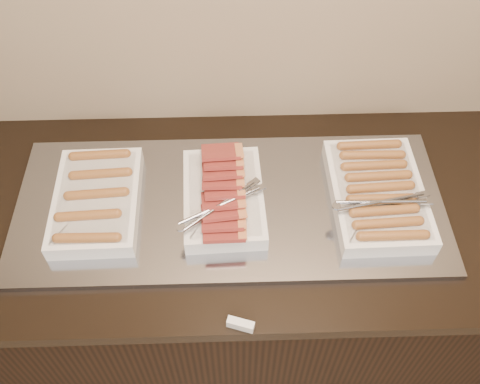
{
  "coord_description": "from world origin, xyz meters",
  "views": [
    {
      "loc": [
        -0.01,
        1.23,
        2.12
      ],
      "look_at": [
        0.02,
        2.13,
        0.97
      ],
      "focal_mm": 40.0,
      "sensor_mm": 36.0,
      "label": 1
    }
  ],
  "objects_px": {
    "counter": "(235,283)",
    "warming_tray": "(230,205)",
    "dish_right": "(378,194)",
    "dish_center": "(223,197)",
    "dish_left": "(97,200)"
  },
  "relations": [
    {
      "from": "counter",
      "to": "warming_tray",
      "type": "distance_m",
      "value": 0.46
    },
    {
      "from": "counter",
      "to": "warming_tray",
      "type": "bearing_deg",
      "value": 180.0
    },
    {
      "from": "counter",
      "to": "dish_right",
      "type": "relative_size",
      "value": 5.42
    },
    {
      "from": "warming_tray",
      "to": "dish_center",
      "type": "xyz_separation_m",
      "value": [
        -0.02,
        -0.0,
        0.05
      ]
    },
    {
      "from": "counter",
      "to": "warming_tray",
      "type": "xyz_separation_m",
      "value": [
        -0.01,
        0.0,
        0.46
      ]
    },
    {
      "from": "counter",
      "to": "dish_center",
      "type": "height_order",
      "value": "dish_center"
    },
    {
      "from": "counter",
      "to": "dish_center",
      "type": "relative_size",
      "value": 5.93
    },
    {
      "from": "dish_center",
      "to": "dish_left",
      "type": "bearing_deg",
      "value": 176.97
    },
    {
      "from": "dish_left",
      "to": "dish_right",
      "type": "bearing_deg",
      "value": -1.31
    },
    {
      "from": "dish_center",
      "to": "counter",
      "type": "bearing_deg",
      "value": 6.57
    },
    {
      "from": "counter",
      "to": "dish_right",
      "type": "distance_m",
      "value": 0.64
    },
    {
      "from": "dish_center",
      "to": "dish_right",
      "type": "distance_m",
      "value": 0.43
    },
    {
      "from": "dish_left",
      "to": "dish_center",
      "type": "xyz_separation_m",
      "value": [
        0.35,
        -0.0,
        0.01
      ]
    },
    {
      "from": "warming_tray",
      "to": "dish_left",
      "type": "xyz_separation_m",
      "value": [
        -0.37,
        -0.0,
        0.04
      ]
    },
    {
      "from": "dish_left",
      "to": "warming_tray",
      "type": "bearing_deg",
      "value": -1.04
    }
  ]
}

